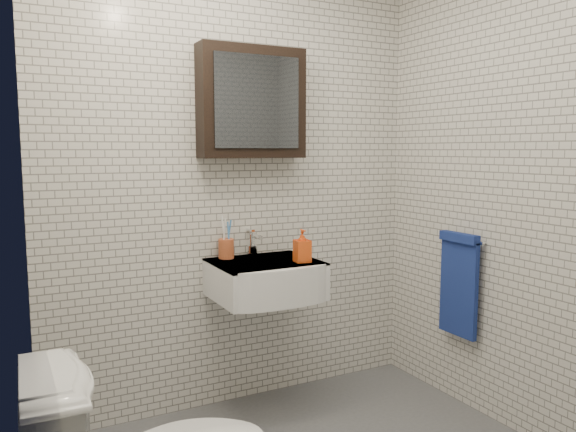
{
  "coord_description": "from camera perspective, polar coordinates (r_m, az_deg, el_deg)",
  "views": [
    {
      "loc": [
        -1.22,
        -1.91,
        1.44
      ],
      "look_at": [
        0.02,
        0.45,
        1.13
      ],
      "focal_mm": 35.0,
      "sensor_mm": 36.0,
      "label": 1
    }
  ],
  "objects": [
    {
      "name": "towel_rail",
      "position": [
        3.28,
        16.98,
        -6.24
      ],
      "size": [
        0.09,
        0.3,
        0.58
      ],
      "color": "silver",
      "rests_on": "room_shell"
    },
    {
      "name": "room_shell",
      "position": [
        2.27,
        4.85,
        7.27
      ],
      "size": [
        2.22,
        2.02,
        2.51
      ],
      "color": "silver",
      "rests_on": "ground"
    },
    {
      "name": "faucet",
      "position": [
        3.16,
        -3.59,
        -2.88
      ],
      "size": [
        0.06,
        0.2,
        0.15
      ],
      "color": "silver",
      "rests_on": "washbasin"
    },
    {
      "name": "washbasin",
      "position": [
        3.02,
        -2.03,
        -6.46
      ],
      "size": [
        0.55,
        0.5,
        0.2
      ],
      "color": "white",
      "rests_on": "room_shell"
    },
    {
      "name": "mirror_cabinet",
      "position": [
        3.12,
        -3.67,
        11.42
      ],
      "size": [
        0.6,
        0.15,
        0.6
      ],
      "color": "black",
      "rests_on": "room_shell"
    },
    {
      "name": "soap_bottle",
      "position": [
        2.98,
        1.45,
        -3.04
      ],
      "size": [
        0.09,
        0.09,
        0.18
      ],
      "primitive_type": "imported",
      "rotation": [
        0.0,
        0.0,
        -0.11
      ],
      "color": "orange",
      "rests_on": "washbasin"
    },
    {
      "name": "toothbrush_cup",
      "position": [
        3.11,
        -6.3,
        -3.21
      ],
      "size": [
        0.1,
        0.1,
        0.24
      ],
      "rotation": [
        0.0,
        0.0,
        0.13
      ],
      "color": "#B5522D",
      "rests_on": "washbasin"
    }
  ]
}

